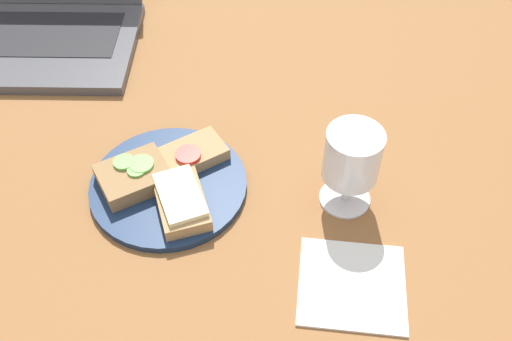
{
  "coord_description": "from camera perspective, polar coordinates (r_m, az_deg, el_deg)",
  "views": [
    {
      "loc": [
        7.07,
        -57.33,
        66.74
      ],
      "look_at": [
        6.16,
        -5.24,
        8.0
      ],
      "focal_mm": 40.0,
      "sensor_mm": 36.0,
      "label": 1
    }
  ],
  "objects": [
    {
      "name": "napkin",
      "position": [
        0.75,
        9.56,
        -11.2
      ],
      "size": [
        14.63,
        14.01,
        0.4
      ],
      "primitive_type": "cube",
      "rotation": [
        0.0,
        0.0,
        -0.1
      ],
      "color": "white",
      "rests_on": "wooden_table"
    },
    {
      "name": "sandwich_with_tomato",
      "position": [
        0.85,
        -6.91,
        1.31
      ],
      "size": [
        12.8,
        11.24,
        2.5
      ],
      "color": "#A88456",
      "rests_on": "plate"
    },
    {
      "name": "sandwich_with_cucumber",
      "position": [
        0.83,
        -12.12,
        -0.51
      ],
      "size": [
        12.13,
        11.42,
        3.05
      ],
      "color": "#937047",
      "rests_on": "plate"
    },
    {
      "name": "wooden_table",
      "position": [
        0.87,
        -3.99,
        -0.2
      ],
      "size": [
        140.0,
        140.0,
        3.0
      ],
      "primitive_type": "cube",
      "color": "brown",
      "rests_on": "ground"
    },
    {
      "name": "laptop",
      "position": [
        1.16,
        -20.83,
        14.1
      ],
      "size": [
        35.56,
        31.73,
        21.44
      ],
      "color": "#4C4C51",
      "rests_on": "wooden_table"
    },
    {
      "name": "plate",
      "position": [
        0.84,
        -8.73,
        -1.47
      ],
      "size": [
        22.71,
        22.71,
        1.12
      ],
      "primitive_type": "cylinder",
      "color": "navy",
      "rests_on": "wooden_table"
    },
    {
      "name": "wine_glass",
      "position": [
        0.76,
        9.57,
        1.16
      ],
      "size": [
        7.64,
        7.64,
        12.97
      ],
      "color": "white",
      "rests_on": "wooden_table"
    },
    {
      "name": "sandwich_with_cheese",
      "position": [
        0.79,
        -7.54,
        -2.92
      ],
      "size": [
        9.44,
        12.37,
        2.8
      ],
      "color": "#A88456",
      "rests_on": "plate"
    }
  ]
}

